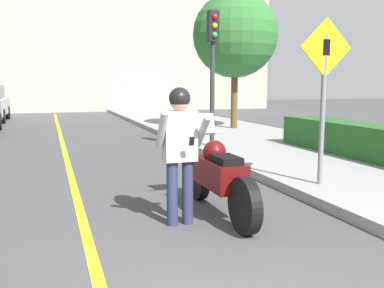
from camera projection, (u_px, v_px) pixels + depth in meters
The scene contains 9 objects.
sidewalk_curb at pixel (382, 176), 7.84m from camera, with size 4.40×44.00×0.15m.
road_center_line at pixel (71, 178), 8.02m from camera, with size 0.12×36.00×0.01m.
building_backdrop at pixel (61, 37), 26.34m from camera, with size 28.00×1.20×9.23m.
motorcycle at pixel (218, 176), 5.73m from camera, with size 0.62×2.30×1.32m.
person_biker at pixel (180, 142), 5.22m from camera, with size 0.59×0.47×1.71m.
crossing_sign at pixel (324, 86), 6.66m from camera, with size 0.91×0.08×2.61m.
traffic_light at pixel (213, 53), 10.79m from camera, with size 0.26×0.30×3.40m.
hedge_row at pixel (369, 142), 9.25m from camera, with size 0.90×5.59×0.72m.
street_tree at pixel (235, 35), 15.15m from camera, with size 3.02×3.02×4.82m.
Camera 1 is at (-0.96, -2.17, 1.75)m, focal length 40.00 mm.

